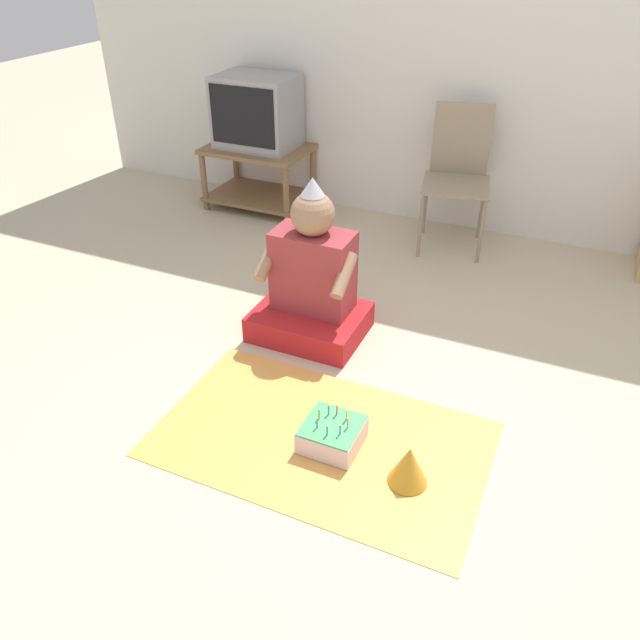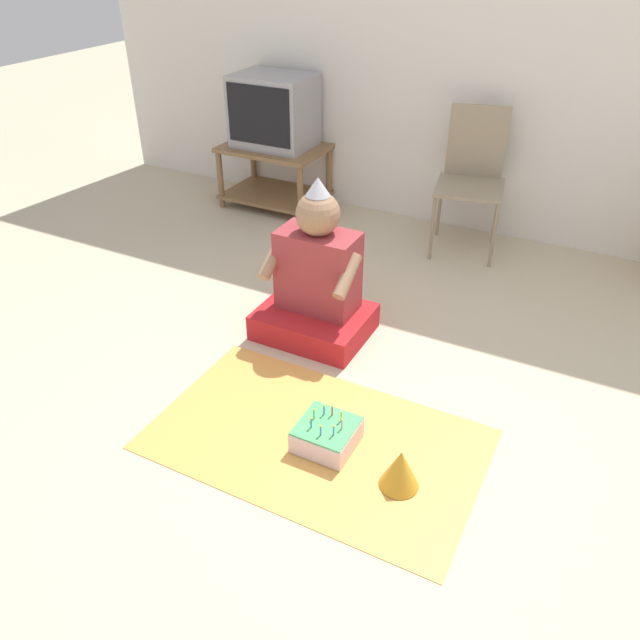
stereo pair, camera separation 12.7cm
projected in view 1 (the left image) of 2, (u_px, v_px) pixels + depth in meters
ground_plane at (378, 430)px, 2.69m from camera, size 16.00×16.00×0.00m
wall_back at (517, 33)px, 3.74m from camera, size 6.40×0.06×2.55m
tv_stand at (259, 171)px, 4.63m from camera, size 0.74×0.52×0.45m
tv at (257, 112)px, 4.41m from camera, size 0.55×0.42×0.50m
folding_chair at (458, 169)px, 3.98m from camera, size 0.49×0.49×0.89m
person_seated at (312, 284)px, 3.18m from camera, size 0.56×0.44×0.85m
party_cloth at (321, 439)px, 2.64m from camera, size 1.38×0.83×0.01m
birthday_cake at (332, 434)px, 2.58m from camera, size 0.24×0.24×0.16m
party_hat_blue at (409, 465)px, 2.39m from camera, size 0.16×0.16×0.17m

